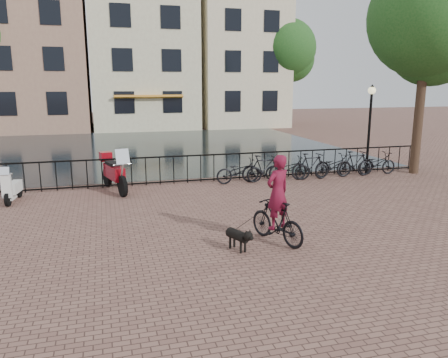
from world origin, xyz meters
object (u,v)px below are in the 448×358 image
object	(u,v)px
cyclist	(277,204)
dog	(238,238)
lamp_post	(370,114)
motorcycle	(114,168)
scooter	(12,182)

from	to	relation	value
cyclist	dog	xyz separation A→B (m)	(-1.01, -0.23, -0.63)
lamp_post	motorcycle	bearing A→B (deg)	-178.85
lamp_post	dog	xyz separation A→B (m)	(-7.40, -6.41, -2.10)
scooter	lamp_post	bearing A→B (deg)	10.99
scooter	dog	bearing A→B (deg)	-38.40
lamp_post	scooter	distance (m)	12.99
scooter	motorcycle	bearing A→B (deg)	17.82
cyclist	motorcycle	bearing A→B (deg)	-81.79
dog	scooter	distance (m)	7.87
scooter	cyclist	bearing A→B (deg)	-32.36
lamp_post	scooter	xyz separation A→B (m)	(-12.85, -0.74, -1.77)
cyclist	lamp_post	bearing A→B (deg)	-157.54
lamp_post	motorcycle	size ratio (longest dim) A/B	1.51
dog	lamp_post	bearing A→B (deg)	18.19
lamp_post	cyclist	distance (m)	9.00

